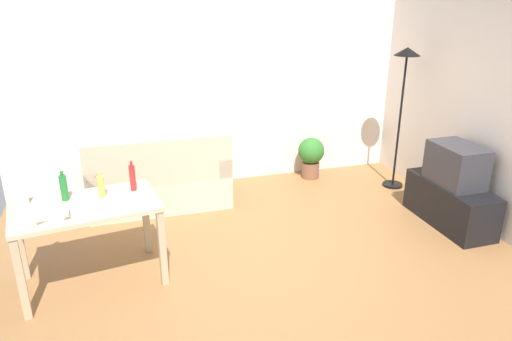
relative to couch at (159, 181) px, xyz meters
name	(u,v)px	position (x,y,z in m)	size (l,w,h in m)	color
ground_plane	(261,262)	(0.79, -1.59, -0.32)	(5.20, 4.40, 0.02)	olive
wall_rear	(210,82)	(0.79, 0.61, 1.04)	(5.20, 0.10, 2.70)	silver
wall_right	(506,107)	(3.39, -1.59, 1.04)	(0.10, 4.40, 2.70)	beige
couch	(159,181)	(0.00, 0.00, 0.00)	(1.64, 0.84, 0.92)	beige
tv_stand	(450,204)	(3.04, -1.42, -0.07)	(0.44, 1.10, 0.48)	black
tv	(457,165)	(3.04, -1.42, 0.39)	(0.41, 0.60, 0.44)	#2D2D33
torchiere_lamp	(404,80)	(3.04, -0.29, 1.10)	(0.32, 0.32, 1.81)	black
desk	(86,216)	(-0.75, -1.46, 0.34)	(1.29, 0.87, 0.76)	#C6B28E
potted_plant	(311,155)	(2.10, 0.31, 0.02)	(0.36, 0.36, 0.57)	brown
bottle_clear	(24,193)	(-1.23, -1.31, 0.55)	(0.06, 0.06, 0.23)	silver
bottle_green	(64,187)	(-0.91, -1.32, 0.57)	(0.06, 0.06, 0.27)	#1E722D
bottle_squat	(101,186)	(-0.60, -1.33, 0.55)	(0.06, 0.06, 0.23)	#BCB24C
bottle_red	(133,177)	(-0.33, -1.27, 0.58)	(0.05, 0.05, 0.28)	#AD2323
book_stack	(52,215)	(-0.98, -1.68, 0.49)	(0.26, 0.18, 0.07)	beige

